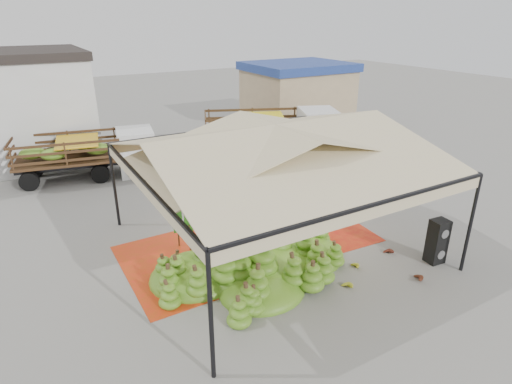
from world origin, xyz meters
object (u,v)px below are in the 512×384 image
vendor (241,192)px  truck_right (277,128)px  truck_left (92,150)px  banana_heap (256,247)px  speaker_stack (437,241)px

vendor → truck_right: bearing=-117.1°
truck_left → truck_right: bearing=2.9°
vendor → truck_left: 7.94m
banana_heap → vendor: 3.76m
truck_left → truck_right: (9.09, -1.32, 0.18)m
banana_heap → truck_left: (-2.60, 10.36, 0.60)m
vendor → truck_right: size_ratio=0.24×
vendor → banana_heap: bearing=84.2°
banana_heap → speaker_stack: 5.44m
truck_right → vendor: bearing=-109.8°
speaker_stack → banana_heap: bearing=158.3°
speaker_stack → truck_right: bearing=87.1°
truck_left → vendor: bearing=-48.8°
banana_heap → truck_right: truck_right is taller
banana_heap → truck_left: 10.70m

